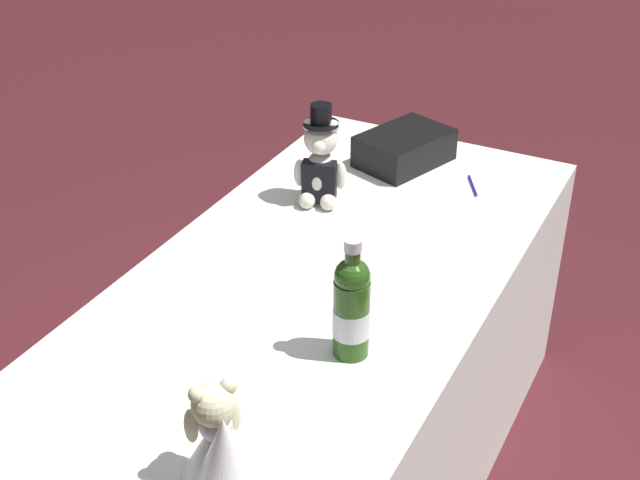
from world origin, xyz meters
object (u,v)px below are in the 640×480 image
(champagne_bottle, at_px, (352,306))
(gift_case_black, at_px, (404,148))
(teddy_bear_groom, at_px, (320,164))
(signing_pen, at_px, (473,186))
(teddy_bear_bride, at_px, (219,442))

(champagne_bottle, xyz_separation_m, gift_case_black, (-0.97, -0.27, -0.08))
(teddy_bear_groom, xyz_separation_m, gift_case_black, (-0.35, 0.12, -0.07))
(signing_pen, xyz_separation_m, gift_case_black, (-0.06, -0.26, 0.05))
(teddy_bear_groom, distance_m, champagne_bottle, 0.73)
(champagne_bottle, height_order, signing_pen, champagne_bottle)
(teddy_bear_groom, bearing_deg, signing_pen, 127.27)
(teddy_bear_groom, distance_m, gift_case_black, 0.38)
(signing_pen, bearing_deg, champagne_bottle, 0.96)
(signing_pen, bearing_deg, teddy_bear_groom, -52.73)
(champagne_bottle, bearing_deg, teddy_bear_bride, -5.97)
(teddy_bear_groom, height_order, signing_pen, teddy_bear_groom)
(teddy_bear_bride, height_order, signing_pen, teddy_bear_bride)
(champagne_bottle, distance_m, gift_case_black, 1.01)
(teddy_bear_groom, xyz_separation_m, signing_pen, (-0.29, 0.38, -0.12))
(teddy_bear_bride, xyz_separation_m, gift_case_black, (-1.43, -0.22, -0.05))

